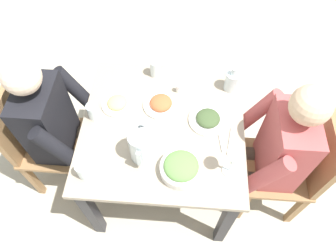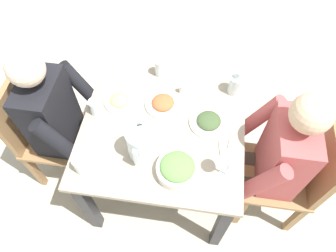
{
  "view_description": "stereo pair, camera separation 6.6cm",
  "coord_description": "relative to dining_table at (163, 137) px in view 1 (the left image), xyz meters",
  "views": [
    {
      "loc": [
        0.94,
        0.1,
        2.14
      ],
      "look_at": [
        0.02,
        0.03,
        0.74
      ],
      "focal_mm": 33.36,
      "sensor_mm": 36.0,
      "label": 1
    },
    {
      "loc": [
        0.93,
        0.17,
        2.14
      ],
      "look_at": [
        0.02,
        0.03,
        0.74
      ],
      "focal_mm": 33.36,
      "sensor_mm": 36.0,
      "label": 2
    }
  ],
  "objects": [
    {
      "name": "ground_plane",
      "position": [
        0.0,
        0.0,
        -0.6
      ],
      "size": [
        8.0,
        8.0,
        0.0
      ],
      "primitive_type": "plane",
      "color": "#B7AD99"
    },
    {
      "name": "dining_table",
      "position": [
        0.0,
        0.0,
        0.0
      ],
      "size": [
        0.89,
        0.89,
        0.72
      ],
      "color": "gray",
      "rests_on": "ground_plane"
    },
    {
      "name": "chair_near",
      "position": [
        -0.01,
        -0.78,
        -0.12
      ],
      "size": [
        0.4,
        0.4,
        0.85
      ],
      "color": "#997047",
      "rests_on": "ground_plane"
    },
    {
      "name": "chair_far",
      "position": [
        0.07,
        0.78,
        -0.12
      ],
      "size": [
        0.4,
        0.4,
        0.85
      ],
      "color": "#997047",
      "rests_on": "ground_plane"
    },
    {
      "name": "diner_near",
      "position": [
        -0.01,
        -0.57,
        0.03
      ],
      "size": [
        0.48,
        0.53,
        1.15
      ],
      "color": "black",
      "rests_on": "ground_plane"
    },
    {
      "name": "diner_far",
      "position": [
        0.07,
        0.57,
        0.03
      ],
      "size": [
        0.48,
        0.53,
        1.15
      ],
      "color": "#B24C4C",
      "rests_on": "ground_plane"
    },
    {
      "name": "water_pitcher",
      "position": [
        0.19,
        -0.09,
        0.22
      ],
      "size": [
        0.16,
        0.12,
        0.19
      ],
      "color": "silver",
      "rests_on": "dining_table"
    },
    {
      "name": "salad_bowl",
      "position": [
        0.27,
        0.11,
        0.16
      ],
      "size": [
        0.21,
        0.21,
        0.09
      ],
      "color": "white",
      "rests_on": "dining_table"
    },
    {
      "name": "plate_fries",
      "position": [
        -0.12,
        -0.27,
        0.14
      ],
      "size": [
        0.18,
        0.18,
        0.05
      ],
      "color": "white",
      "rests_on": "dining_table"
    },
    {
      "name": "plate_dolmas",
      "position": [
        -0.05,
        0.25,
        0.14
      ],
      "size": [
        0.21,
        0.21,
        0.05
      ],
      "color": "white",
      "rests_on": "dining_table"
    },
    {
      "name": "plate_rice_curry",
      "position": [
        -0.13,
        -0.02,
        0.14
      ],
      "size": [
        0.2,
        0.2,
        0.05
      ],
      "color": "white",
      "rests_on": "dining_table"
    },
    {
      "name": "water_glass_center",
      "position": [
        -0.37,
        -0.08,
        0.17
      ],
      "size": [
        0.06,
        0.06,
        0.11
      ],
      "primitive_type": "cylinder",
      "color": "silver",
      "rests_on": "dining_table"
    },
    {
      "name": "water_glass_near_right",
      "position": [
        -0.03,
        -0.38,
        0.17
      ],
      "size": [
        0.07,
        0.07,
        0.09
      ],
      "primitive_type": "cylinder",
      "color": "silver",
      "rests_on": "dining_table"
    },
    {
      "name": "water_glass_near_left",
      "position": [
        0.32,
        -0.36,
        0.17
      ],
      "size": [
        0.06,
        0.06,
        0.1
      ],
      "primitive_type": "cylinder",
      "color": "silver",
      "rests_on": "dining_table"
    },
    {
      "name": "wine_glass",
      "position": [
        0.25,
        0.35,
        0.26
      ],
      "size": [
        0.08,
        0.08,
        0.2
      ],
      "color": "silver",
      "rests_on": "dining_table"
    },
    {
      "name": "oil_carafe",
      "position": [
        -0.3,
        0.38,
        0.18
      ],
      "size": [
        0.08,
        0.08,
        0.16
      ],
      "color": "silver",
      "rests_on": "dining_table"
    },
    {
      "name": "salt_shaker",
      "position": [
        -0.25,
        0.07,
        0.15
      ],
      "size": [
        0.03,
        0.03,
        0.05
      ],
      "color": "white",
      "rests_on": "dining_table"
    },
    {
      "name": "fork_near",
      "position": [
        0.08,
        0.37,
        0.12
      ],
      "size": [
        0.17,
        0.05,
        0.01
      ],
      "primitive_type": "cube",
      "rotation": [
        0.0,
        0.0,
        -0.16
      ],
      "color": "silver",
      "rests_on": "dining_table"
    },
    {
      "name": "knife_near",
      "position": [
        0.05,
        0.32,
        0.12
      ],
      "size": [
        0.19,
        0.05,
        0.01
      ],
      "primitive_type": "cube",
      "rotation": [
        0.0,
        0.0,
        0.16
      ],
      "color": "silver",
      "rests_on": "dining_table"
    }
  ]
}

